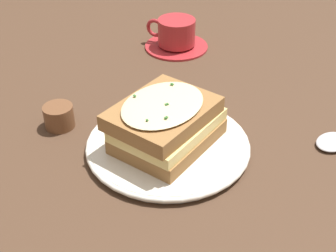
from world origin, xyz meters
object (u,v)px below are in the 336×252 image
object	(u,v)px
sandwich	(166,123)
spoon	(336,140)
teacup_with_saucer	(176,36)
dinner_plate	(168,145)
condiment_pot	(59,116)

from	to	relation	value
sandwich	spoon	bearing A→B (deg)	141.80
teacup_with_saucer	spoon	size ratio (longest dim) A/B	0.77
sandwich	teacup_with_saucer	xyz separation A→B (m)	(-0.25, -0.25, -0.02)
teacup_with_saucer	sandwich	bearing A→B (deg)	110.77
dinner_plate	teacup_with_saucer	bearing A→B (deg)	-134.93
condiment_pot	teacup_with_saucer	bearing A→B (deg)	-165.59
spoon	teacup_with_saucer	bearing A→B (deg)	-3.67
condiment_pot	dinner_plate	bearing A→B (deg)	118.55
dinner_plate	teacup_with_saucer	size ratio (longest dim) A/B	1.85
sandwich	condiment_pot	distance (m)	0.18
sandwich	teacup_with_saucer	size ratio (longest dim) A/B	1.32
dinner_plate	spoon	bearing A→B (deg)	141.79
teacup_with_saucer	spoon	xyz separation A→B (m)	(0.04, 0.41, -0.02)
teacup_with_saucer	condiment_pot	bearing A→B (deg)	80.61
spoon	condiment_pot	xyz separation A→B (m)	(0.29, -0.32, 0.01)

